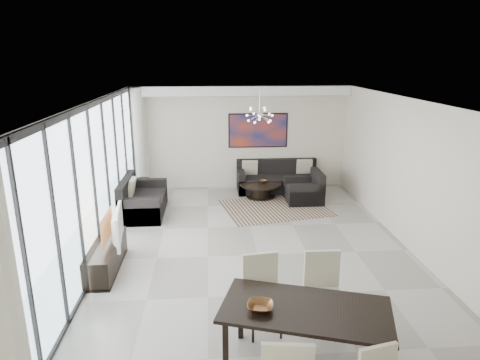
{
  "coord_description": "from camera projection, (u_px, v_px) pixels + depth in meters",
  "views": [
    {
      "loc": [
        -0.89,
        -7.43,
        3.67
      ],
      "look_at": [
        -0.28,
        0.88,
        1.25
      ],
      "focal_mm": 32.0,
      "sensor_mm": 36.0,
      "label": 1
    }
  ],
  "objects": [
    {
      "name": "room_shell",
      "position": [
        284.0,
        182.0,
        7.84
      ],
      "size": [
        6.0,
        9.0,
        2.9
      ],
      "color": "#A8A39B",
      "rests_on": "ground"
    },
    {
      "name": "window_wall",
      "position": [
        99.0,
        185.0,
        7.6
      ],
      "size": [
        0.37,
        8.95,
        2.9
      ],
      "color": "silver",
      "rests_on": "floor"
    },
    {
      "name": "soffit",
      "position": [
        241.0,
        91.0,
        11.55
      ],
      "size": [
        5.98,
        0.4,
        0.26
      ],
      "primitive_type": "cube",
      "color": "white",
      "rests_on": "room_shell"
    },
    {
      "name": "painting",
      "position": [
        258.0,
        131.0,
        12.06
      ],
      "size": [
        1.68,
        0.04,
        0.98
      ],
      "primitive_type": "cube",
      "color": "#A63617",
      "rests_on": "room_shell"
    },
    {
      "name": "chandelier",
      "position": [
        260.0,
        115.0,
        9.97
      ],
      "size": [
        0.66,
        0.66,
        0.71
      ],
      "color": "silver",
      "rests_on": "room_shell"
    },
    {
      "name": "rug",
      "position": [
        275.0,
        208.0,
        10.75
      ],
      "size": [
        2.83,
        2.39,
        0.01
      ],
      "primitive_type": "cube",
      "rotation": [
        0.0,
        0.0,
        0.21
      ],
      "color": "black",
      "rests_on": "floor"
    },
    {
      "name": "coffee_table",
      "position": [
        260.0,
        189.0,
        11.51
      ],
      "size": [
        1.12,
        1.12,
        0.39
      ],
      "color": "black",
      "rests_on": "floor"
    },
    {
      "name": "bowl_coffee",
      "position": [
        263.0,
        181.0,
        11.51
      ],
      "size": [
        0.25,
        0.25,
        0.07
      ],
      "primitive_type": "imported",
      "rotation": [
        0.0,
        0.0,
        -0.14
      ],
      "color": "brown",
      "rests_on": "coffee_table"
    },
    {
      "name": "sofa_main",
      "position": [
        278.0,
        180.0,
        12.1
      ],
      "size": [
        2.3,
        0.94,
        0.84
      ],
      "color": "black",
      "rests_on": "floor"
    },
    {
      "name": "loveseat",
      "position": [
        141.0,
        202.0,
        10.3
      ],
      "size": [
        0.99,
        1.76,
        0.88
      ],
      "color": "black",
      "rests_on": "floor"
    },
    {
      "name": "armchair",
      "position": [
        305.0,
        191.0,
        11.16
      ],
      "size": [
        0.91,
        0.96,
        0.81
      ],
      "color": "black",
      "rests_on": "floor"
    },
    {
      "name": "side_table",
      "position": [
        143.0,
        186.0,
        11.25
      ],
      "size": [
        0.42,
        0.42,
        0.58
      ],
      "color": "black",
      "rests_on": "floor"
    },
    {
      "name": "tv_console",
      "position": [
        106.0,
        257.0,
        7.58
      ],
      "size": [
        0.45,
        1.6,
        0.5
      ],
      "primitive_type": "cube",
      "color": "black",
      "rests_on": "floor"
    },
    {
      "name": "television",
      "position": [
        113.0,
        227.0,
        7.49
      ],
      "size": [
        0.28,
        1.05,
        0.6
      ],
      "primitive_type": "imported",
      "rotation": [
        0.0,
        0.0,
        1.71
      ],
      "color": "gray",
      "rests_on": "tv_console"
    },
    {
      "name": "dining_table",
      "position": [
        305.0,
        314.0,
        5.05
      ],
      "size": [
        2.18,
        1.54,
        0.82
      ],
      "color": "black",
      "rests_on": "floor"
    },
    {
      "name": "dining_chair_nw",
      "position": [
        262.0,
        287.0,
        5.85
      ],
      "size": [
        0.56,
        0.56,
        1.08
      ],
      "color": "beige",
      "rests_on": "floor"
    },
    {
      "name": "dining_chair_ne",
      "position": [
        323.0,
        284.0,
        5.93
      ],
      "size": [
        0.51,
        0.51,
        1.08
      ],
      "color": "beige",
      "rests_on": "floor"
    },
    {
      "name": "bowl_dining",
      "position": [
        260.0,
        306.0,
        4.99
      ],
      "size": [
        0.36,
        0.36,
        0.08
      ],
      "primitive_type": "imported",
      "rotation": [
        0.0,
        0.0,
        -0.18
      ],
      "color": "brown",
      "rests_on": "dining_table"
    }
  ]
}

